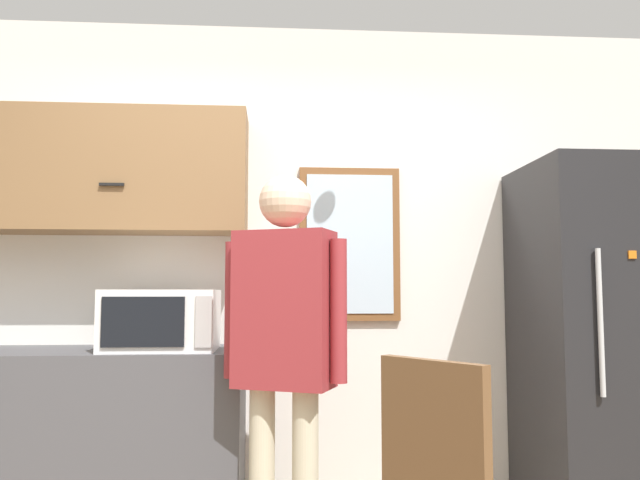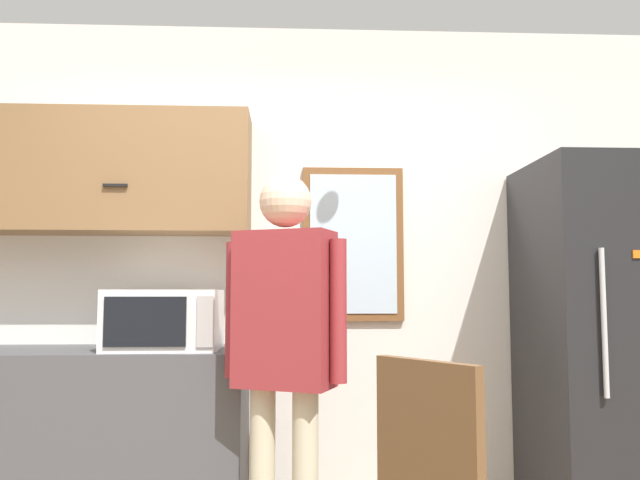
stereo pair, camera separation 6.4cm
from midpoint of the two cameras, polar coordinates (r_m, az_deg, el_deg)
The scene contains 7 objects.
back_wall at distance 3.45m, azimuth -3.93°, elevation -2.45°, with size 6.00×0.06×2.70m.
counter at distance 3.42m, azimuth -25.48°, elevation -16.88°, with size 2.00×0.60×0.93m.
upper_cabinets at distance 3.53m, azimuth -23.83°, elevation 5.79°, with size 2.00×0.34×0.63m.
microwave at distance 3.12m, azimuth -14.83°, elevation -7.08°, with size 0.52×0.41×0.29m.
person at distance 2.69m, azimuth -4.00°, elevation -8.23°, with size 0.52×0.36×1.72m.
refrigerator at distance 3.45m, azimuth 23.72°, elevation -9.04°, with size 0.70×0.74×1.86m.
window at distance 3.44m, azimuth 2.19°, elevation -0.35°, with size 0.56×0.05×0.84m.
Camera 1 is at (-0.04, -1.71, 1.20)m, focal length 35.00 mm.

